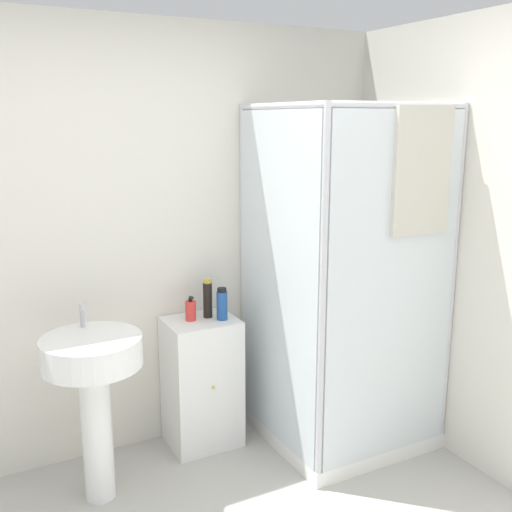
% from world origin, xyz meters
% --- Properties ---
extents(wall_back, '(6.40, 0.06, 2.50)m').
position_xyz_m(wall_back, '(0.00, 1.70, 1.25)').
color(wall_back, silver).
rests_on(wall_back, ground_plane).
extents(shower_enclosure, '(0.92, 0.95, 2.04)m').
position_xyz_m(shower_enclosure, '(1.15, 1.12, 0.56)').
color(shower_enclosure, white).
rests_on(shower_enclosure, ground_plane).
extents(vanity_cabinet, '(0.42, 0.36, 0.79)m').
position_xyz_m(vanity_cabinet, '(0.40, 1.49, 0.40)').
color(vanity_cabinet, white).
rests_on(vanity_cabinet, ground_plane).
extents(sink, '(0.50, 0.50, 1.02)m').
position_xyz_m(sink, '(-0.30, 1.24, 0.67)').
color(sink, white).
rests_on(sink, ground_plane).
extents(soap_dispenser, '(0.06, 0.06, 0.15)m').
position_xyz_m(soap_dispenser, '(0.35, 1.51, 0.85)').
color(soap_dispenser, red).
rests_on(soap_dispenser, vanity_cabinet).
extents(shampoo_bottle_tall_black, '(0.05, 0.05, 0.24)m').
position_xyz_m(shampoo_bottle_tall_black, '(0.46, 1.52, 0.91)').
color(shampoo_bottle_tall_black, black).
rests_on(shampoo_bottle_tall_black, vanity_cabinet).
extents(shampoo_bottle_blue, '(0.06, 0.06, 0.19)m').
position_xyz_m(shampoo_bottle_blue, '(0.51, 1.44, 0.89)').
color(shampoo_bottle_blue, '#1E4C93').
rests_on(shampoo_bottle_blue, vanity_cabinet).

